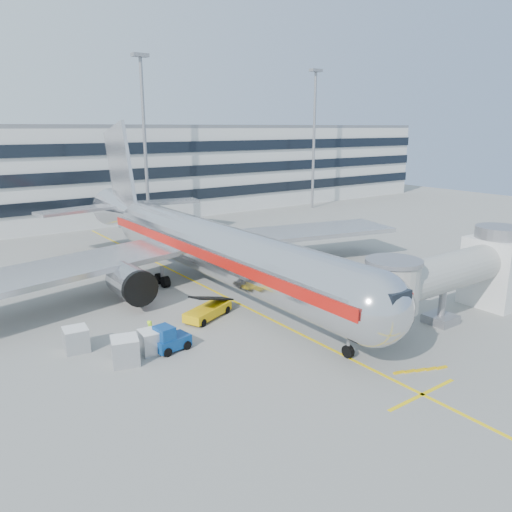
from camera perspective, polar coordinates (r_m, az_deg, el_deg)
ground at (r=40.58m, az=2.21°, el=-7.50°), size 180.00×180.00×0.00m
lead_in_line at (r=48.34m, az=-5.13°, el=-3.86°), size 0.25×70.00×0.01m
stop_bar at (r=31.87m, az=18.48°, el=-14.78°), size 6.00×0.25×0.01m
main_jet at (r=48.63m, az=-6.29°, el=1.40°), size 50.95×48.70×16.06m
jet_bridge at (r=43.03m, az=22.00°, el=-1.83°), size 17.80×4.50×7.00m
terminal at (r=90.82m, az=-21.21°, el=8.89°), size 150.00×24.25×15.60m
light_mast_centre at (r=78.08m, az=-12.67°, el=13.95°), size 2.40×1.20×25.45m
light_mast_east at (r=96.86m, az=6.67°, el=14.24°), size 2.40×1.20×25.45m
belt_loader at (r=41.23m, az=-5.54°, el=-6.21°), size 4.90×3.37×2.32m
baggage_tug at (r=35.77m, az=-9.89°, el=-9.40°), size 2.72×1.94×1.91m
cargo_container_left at (r=34.53m, az=-14.74°, el=-10.42°), size 2.13×2.13×1.84m
cargo_container_right at (r=37.40m, az=-19.88°, el=-8.95°), size 1.76×1.76×1.70m
cargo_container_front at (r=35.71m, az=-11.84°, el=-9.54°), size 1.66×1.66×1.65m
ramp_worker at (r=36.51m, az=-11.93°, el=-8.70°), size 0.88×0.81×2.01m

